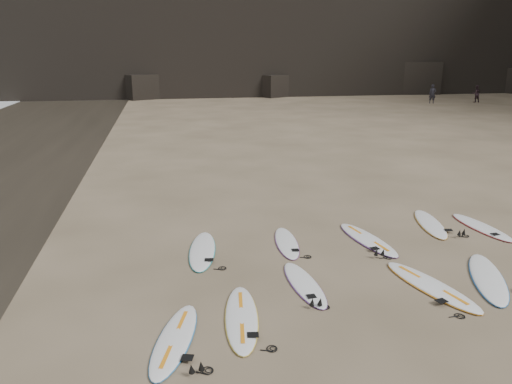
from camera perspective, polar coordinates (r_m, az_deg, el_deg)
The scene contains 13 objects.
ground at distance 10.91m, azimuth 11.21°, elevation -11.10°, with size 240.00×240.00×0.00m, color #897559.
surfboard_0 at distance 9.19m, azimuth -9.28°, elevation -16.23°, with size 0.58×2.41×0.09m, color white.
surfboard_1 at distance 9.71m, azimuth -1.67°, elevation -14.10°, with size 0.60×2.51×0.09m, color white.
surfboard_2 at distance 11.00m, azimuth 5.54°, elevation -10.38°, with size 0.55×2.29×0.08m, color white.
surfboard_3 at distance 11.48m, azimuth 19.38°, elevation -10.04°, with size 0.65×2.70×0.10m, color white.
surfboard_4 at distance 12.32m, azimuth 24.97°, elevation -8.85°, with size 0.66×2.73×0.10m, color white.
surfboard_5 at distance 12.71m, azimuth -6.16°, elevation -6.62°, with size 0.62×2.58×0.09m, color white.
surfboard_6 at distance 13.17m, azimuth 3.52°, elevation -5.76°, with size 0.54×2.26×0.08m, color white.
surfboard_7 at distance 13.67m, azimuth 12.63°, elevation -5.26°, with size 0.63×2.62×0.09m, color white.
surfboard_8 at distance 15.37m, azimuth 19.28°, elevation -3.41°, with size 0.61×2.54×0.09m, color white.
surfboard_9 at distance 15.64m, azimuth 24.36°, elevation -3.64°, with size 0.59×2.45×0.09m, color white.
person_a at distance 50.91m, azimuth 19.52°, elevation 10.52°, with size 0.64×0.42×1.76m, color black.
person_b at distance 53.42m, azimuth 23.84°, elevation 10.22°, with size 0.79×0.61×1.62m, color black.
Camera 1 is at (-3.81, -8.97, 4.90)m, focal length 35.00 mm.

